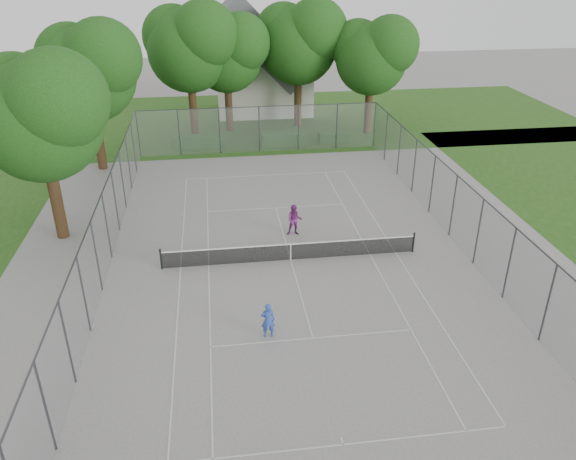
{
  "coord_description": "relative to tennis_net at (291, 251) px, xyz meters",
  "views": [
    {
      "loc": [
        -3.48,
        -24.34,
        14.13
      ],
      "look_at": [
        0.0,
        1.0,
        1.2
      ],
      "focal_mm": 35.0,
      "sensor_mm": 36.0,
      "label": 1
    }
  ],
  "objects": [
    {
      "name": "tree_far_right",
      "position": [
        9.59,
        20.71,
        6.06
      ],
      "size": [
        6.65,
        6.07,
        9.56
      ],
      "color": "#322112",
      "rests_on": "ground"
    },
    {
      "name": "hedge_left",
      "position": [
        -4.63,
        18.67,
        -0.04
      ],
      "size": [
        3.73,
        1.12,
        0.93
      ],
      "primitive_type": "cube",
      "color": "#1F4C18",
      "rests_on": "ground"
    },
    {
      "name": "tree_far_midright",
      "position": [
        4.08,
        23.6,
        6.82
      ],
      "size": [
        7.43,
        6.78,
        10.67
      ],
      "color": "#322112",
      "rests_on": "ground"
    },
    {
      "name": "grass_far",
      "position": [
        0.0,
        26.0,
        -0.51
      ],
      "size": [
        60.0,
        20.0,
        0.0
      ],
      "primitive_type": "cube",
      "color": "#244B15",
      "rests_on": "ground"
    },
    {
      "name": "ground",
      "position": [
        0.0,
        0.0,
        -0.51
      ],
      "size": [
        120.0,
        120.0,
        0.0
      ],
      "primitive_type": "plane",
      "color": "slate",
      "rests_on": "ground"
    },
    {
      "name": "tree_far_midleft",
      "position": [
        -1.95,
        22.99,
        6.15
      ],
      "size": [
        6.74,
        6.16,
        9.69
      ],
      "color": "#322112",
      "rests_on": "ground"
    },
    {
      "name": "woman_player",
      "position": [
        0.6,
        2.79,
        0.36
      ],
      "size": [
        0.93,
        0.77,
        1.74
      ],
      "primitive_type": "imported",
      "rotation": [
        0.0,
        0.0,
        -0.13
      ],
      "color": "#7F2A78",
      "rests_on": "ground"
    },
    {
      "name": "court_markings",
      "position": [
        0.0,
        0.0,
        -0.5
      ],
      "size": [
        11.03,
        23.83,
        0.01
      ],
      "color": "beige",
      "rests_on": "ground"
    },
    {
      "name": "tree_far_left",
      "position": [
        -4.9,
        21.89,
        6.89
      ],
      "size": [
        7.49,
        6.84,
        10.77
      ],
      "color": "#322112",
      "rests_on": "ground"
    },
    {
      "name": "tennis_net",
      "position": [
        0.0,
        0.0,
        0.0
      ],
      "size": [
        12.87,
        0.1,
        1.1
      ],
      "color": "black",
      "rests_on": "ground"
    },
    {
      "name": "tree_side_back",
      "position": [
        -11.34,
        14.79,
        6.58
      ],
      "size": [
        7.17,
        6.55,
        10.31
      ],
      "color": "#322112",
      "rests_on": "ground"
    },
    {
      "name": "hedge_right",
      "position": [
        6.22,
        18.63,
        -0.12
      ],
      "size": [
        2.57,
        0.94,
        0.77
      ],
      "primitive_type": "cube",
      "color": "#1F4C18",
      "rests_on": "ground"
    },
    {
      "name": "house",
      "position": [
        1.49,
        29.03,
        3.79
      ],
      "size": [
        8.59,
        6.66,
        10.69
      ],
      "color": "beige",
      "rests_on": "ground"
    },
    {
      "name": "girl_player",
      "position": [
        -1.77,
        -6.0,
        0.27
      ],
      "size": [
        0.57,
        0.38,
        1.56
      ],
      "primitive_type": "imported",
      "rotation": [
        0.0,
        0.0,
        3.13
      ],
      "color": "#2D4CA9",
      "rests_on": "ground"
    },
    {
      "name": "hedge_mid",
      "position": [
        1.98,
        18.03,
        0.03
      ],
      "size": [
        3.43,
        0.98,
        1.08
      ],
      "primitive_type": "cube",
      "color": "#1F4C18",
      "rests_on": "ground"
    },
    {
      "name": "perimeter_fence",
      "position": [
        0.0,
        0.0,
        1.3
      ],
      "size": [
        18.08,
        34.08,
        3.52
      ],
      "color": "#38383D",
      "rests_on": "ground"
    },
    {
      "name": "tree_side_front",
      "position": [
        -11.84,
        4.18,
        6.44
      ],
      "size": [
        7.04,
        6.43,
        10.12
      ],
      "color": "#322112",
      "rests_on": "ground"
    }
  ]
}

